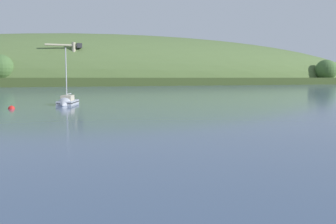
% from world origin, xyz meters
% --- Properties ---
extents(far_shoreline_hill, '(452.53, 108.09, 55.53)m').
position_xyz_m(far_shoreline_hill, '(33.69, 215.73, 0.13)').
color(far_shoreline_hill, '#3C4E24').
rests_on(far_shoreline_hill, ground).
extents(dockside_crane, '(16.53, 4.18, 19.94)m').
position_xyz_m(dockside_crane, '(0.82, 184.94, 9.98)').
color(dockside_crane, '#4C4C51').
rests_on(dockside_crane, ground).
extents(sailboat_near_mooring, '(3.74, 6.50, 8.78)m').
position_xyz_m(sailboat_near_mooring, '(-12.14, 59.76, 0.26)').
color(sailboat_near_mooring, '#ADB2BC').
rests_on(sailboat_near_mooring, ground).
extents(mooring_buoy_midchannel, '(0.80, 0.80, 0.88)m').
position_xyz_m(mooring_buoy_midchannel, '(-19.02, 55.37, 0.00)').
color(mooring_buoy_midchannel, red).
rests_on(mooring_buoy_midchannel, ground).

